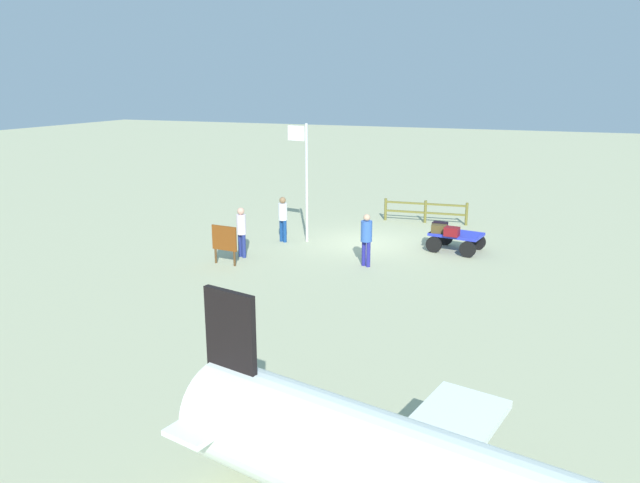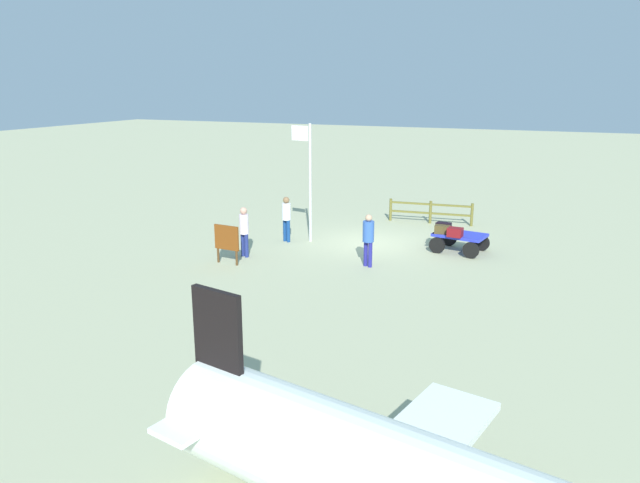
{
  "view_description": "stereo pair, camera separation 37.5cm",
  "coord_description": "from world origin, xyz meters",
  "px_view_note": "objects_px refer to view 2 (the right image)",
  "views": [
    {
      "loc": [
        -6.48,
        21.43,
        6.0
      ],
      "look_at": [
        -0.4,
        6.0,
        1.58
      ],
      "focal_mm": 33.76,
      "sensor_mm": 36.0,
      "label": 1
    },
    {
      "loc": [
        -6.83,
        21.29,
        6.0
      ],
      "look_at": [
        -0.4,
        6.0,
        1.58
      ],
      "focal_mm": 33.76,
      "sensor_mm": 36.0,
      "label": 2
    }
  ],
  "objects_px": {
    "suitcase_grey": "(442,229)",
    "worker_supervisor": "(244,228)",
    "suitcase_navy": "(443,227)",
    "flagpole": "(308,173)",
    "worker_trailing": "(286,215)",
    "worker_lead": "(368,236)",
    "suitcase_dark": "(455,232)",
    "signboard": "(227,240)",
    "luggage_cart": "(459,239)"
  },
  "relations": [
    {
      "from": "suitcase_grey",
      "to": "worker_supervisor",
      "type": "xyz_separation_m",
      "value": [
        6.29,
        3.33,
        0.21
      ]
    },
    {
      "from": "worker_supervisor",
      "to": "suitcase_navy",
      "type": "bearing_deg",
      "value": -149.58
    },
    {
      "from": "worker_supervisor",
      "to": "flagpole",
      "type": "bearing_deg",
      "value": -113.22
    },
    {
      "from": "suitcase_grey",
      "to": "worker_trailing",
      "type": "relative_size",
      "value": 0.32
    },
    {
      "from": "worker_trailing",
      "to": "worker_supervisor",
      "type": "height_order",
      "value": "worker_supervisor"
    },
    {
      "from": "worker_lead",
      "to": "worker_supervisor",
      "type": "bearing_deg",
      "value": 7.27
    },
    {
      "from": "suitcase_dark",
      "to": "worker_supervisor",
      "type": "relative_size",
      "value": 0.3
    },
    {
      "from": "suitcase_navy",
      "to": "worker_trailing",
      "type": "distance_m",
      "value": 5.93
    },
    {
      "from": "suitcase_navy",
      "to": "worker_lead",
      "type": "relative_size",
      "value": 0.31
    },
    {
      "from": "suitcase_navy",
      "to": "worker_trailing",
      "type": "bearing_deg",
      "value": 11.99
    },
    {
      "from": "suitcase_dark",
      "to": "worker_trailing",
      "type": "height_order",
      "value": "worker_trailing"
    },
    {
      "from": "worker_lead",
      "to": "suitcase_grey",
      "type": "bearing_deg",
      "value": -124.39
    },
    {
      "from": "suitcase_grey",
      "to": "flagpole",
      "type": "distance_m",
      "value": 5.42
    },
    {
      "from": "worker_lead",
      "to": "flagpole",
      "type": "bearing_deg",
      "value": -35.44
    },
    {
      "from": "signboard",
      "to": "luggage_cart",
      "type": "bearing_deg",
      "value": -146.79
    },
    {
      "from": "luggage_cart",
      "to": "signboard",
      "type": "relative_size",
      "value": 1.51
    },
    {
      "from": "worker_trailing",
      "to": "suitcase_grey",
      "type": "bearing_deg",
      "value": -171.3
    },
    {
      "from": "signboard",
      "to": "suitcase_grey",
      "type": "bearing_deg",
      "value": -145.88
    },
    {
      "from": "luggage_cart",
      "to": "suitcase_dark",
      "type": "relative_size",
      "value": 3.75
    },
    {
      "from": "suitcase_dark",
      "to": "flagpole",
      "type": "distance_m",
      "value": 5.88
    },
    {
      "from": "suitcase_grey",
      "to": "suitcase_dark",
      "type": "height_order",
      "value": "suitcase_dark"
    },
    {
      "from": "luggage_cart",
      "to": "worker_lead",
      "type": "height_order",
      "value": "worker_lead"
    },
    {
      "from": "suitcase_navy",
      "to": "worker_lead",
      "type": "xyz_separation_m",
      "value": [
        1.87,
        3.11,
        0.22
      ]
    },
    {
      "from": "signboard",
      "to": "flagpole",
      "type": "bearing_deg",
      "value": -109.04
    },
    {
      "from": "suitcase_navy",
      "to": "worker_supervisor",
      "type": "distance_m",
      "value": 7.25
    },
    {
      "from": "suitcase_grey",
      "to": "signboard",
      "type": "distance_m",
      "value": 7.72
    },
    {
      "from": "worker_supervisor",
      "to": "signboard",
      "type": "relative_size",
      "value": 1.33
    },
    {
      "from": "flagpole",
      "to": "worker_supervisor",
      "type": "bearing_deg",
      "value": 66.78
    },
    {
      "from": "worker_trailing",
      "to": "worker_lead",
      "type": "bearing_deg",
      "value": 154.41
    },
    {
      "from": "suitcase_dark",
      "to": "worker_supervisor",
      "type": "bearing_deg",
      "value": 24.26
    },
    {
      "from": "worker_lead",
      "to": "signboard",
      "type": "height_order",
      "value": "worker_lead"
    },
    {
      "from": "suitcase_grey",
      "to": "worker_supervisor",
      "type": "relative_size",
      "value": 0.32
    },
    {
      "from": "suitcase_grey",
      "to": "luggage_cart",
      "type": "bearing_deg",
      "value": -158.0
    },
    {
      "from": "luggage_cart",
      "to": "worker_supervisor",
      "type": "height_order",
      "value": "worker_supervisor"
    },
    {
      "from": "luggage_cart",
      "to": "signboard",
      "type": "height_order",
      "value": "signboard"
    },
    {
      "from": "suitcase_grey",
      "to": "suitcase_navy",
      "type": "height_order",
      "value": "suitcase_navy"
    },
    {
      "from": "flagpole",
      "to": "suitcase_grey",
      "type": "bearing_deg",
      "value": -174.25
    },
    {
      "from": "suitcase_grey",
      "to": "flagpole",
      "type": "height_order",
      "value": "flagpole"
    },
    {
      "from": "suitcase_dark",
      "to": "signboard",
      "type": "bearing_deg",
      "value": 30.47
    },
    {
      "from": "suitcase_dark",
      "to": "worker_trailing",
      "type": "xyz_separation_m",
      "value": [
        6.33,
        0.62,
        0.19
      ]
    },
    {
      "from": "worker_trailing",
      "to": "flagpole",
      "type": "xyz_separation_m",
      "value": [
        -0.75,
        -0.38,
        1.62
      ]
    },
    {
      "from": "suitcase_navy",
      "to": "signboard",
      "type": "bearing_deg",
      "value": 36.29
    },
    {
      "from": "suitcase_dark",
      "to": "worker_trailing",
      "type": "distance_m",
      "value": 6.37
    },
    {
      "from": "suitcase_dark",
      "to": "worker_lead",
      "type": "distance_m",
      "value": 3.48
    },
    {
      "from": "luggage_cart",
      "to": "suitcase_dark",
      "type": "bearing_deg",
      "value": 81.64
    },
    {
      "from": "worker_trailing",
      "to": "worker_supervisor",
      "type": "xyz_separation_m",
      "value": [
        0.46,
        2.44,
        0.01
      ]
    },
    {
      "from": "worker_lead",
      "to": "suitcase_navy",
      "type": "bearing_deg",
      "value": -120.95
    },
    {
      "from": "luggage_cart",
      "to": "signboard",
      "type": "xyz_separation_m",
      "value": [
        6.98,
        4.57,
        0.36
      ]
    },
    {
      "from": "suitcase_grey",
      "to": "suitcase_dark",
      "type": "xyz_separation_m",
      "value": [
        -0.51,
        0.27,
        0.01
      ]
    },
    {
      "from": "worker_trailing",
      "to": "signboard",
      "type": "distance_m",
      "value": 3.49
    }
  ]
}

